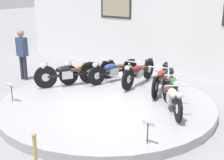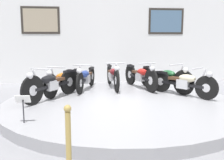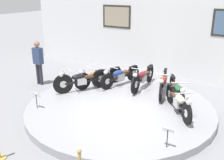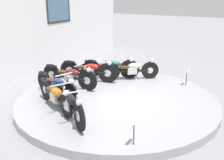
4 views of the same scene
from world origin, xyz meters
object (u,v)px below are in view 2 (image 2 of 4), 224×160
object	(u,v)px
motorcycle_blue	(86,77)
motorcycle_cream	(184,82)
motorcycle_black	(51,84)
motorcycle_green	(166,77)
motorcycle_red	(141,75)
info_placard_front_left	(23,103)
motorcycle_orange	(64,80)
motorcycle_maroon	(113,75)

from	to	relation	value
motorcycle_blue	motorcycle_cream	world-z (taller)	motorcycle_blue
motorcycle_black	motorcycle_blue	world-z (taller)	motorcycle_black
motorcycle_green	motorcycle_blue	bearing A→B (deg)	167.99
motorcycle_red	motorcycle_black	bearing A→B (deg)	-155.27
motorcycle_black	motorcycle_blue	size ratio (longest dim) A/B	0.90
motorcycle_green	info_placard_front_left	bearing A→B (deg)	-144.36
motorcycle_red	motorcycle_green	bearing A→B (deg)	-38.10
motorcycle_orange	info_placard_front_left	bearing A→B (deg)	-102.92
motorcycle_black	motorcycle_cream	world-z (taller)	motorcycle_black
motorcycle_black	motorcycle_maroon	bearing A→B (deg)	38.17
motorcycle_cream	motorcycle_green	bearing A→B (deg)	111.18
motorcycle_blue	motorcycle_green	xyz separation A→B (m)	(2.26, -0.48, 0.03)
motorcycle_red	motorcycle_cream	world-z (taller)	motorcycle_red
motorcycle_black	motorcycle_orange	bearing A→B (deg)	68.92
motorcycle_blue	motorcycle_red	world-z (taller)	motorcycle_red
motorcycle_red	info_placard_front_left	size ratio (longest dim) A/B	3.85
motorcycle_maroon	motorcycle_orange	bearing A→B (deg)	-155.22
motorcycle_blue	motorcycle_cream	size ratio (longest dim) A/B	1.19
motorcycle_blue	motorcycle_maroon	world-z (taller)	motorcycle_maroon
motorcycle_orange	motorcycle_maroon	distance (m)	1.58
motorcycle_red	motorcycle_cream	distance (m)	1.46
motorcycle_orange	motorcycle_cream	distance (m)	3.21
motorcycle_maroon	motorcycle_green	bearing A→B (deg)	-24.69
motorcycle_orange	motorcycle_blue	bearing A→B (deg)	38.22
motorcycle_red	info_placard_front_left	distance (m)	4.08
motorcycle_black	info_placard_front_left	bearing A→B (deg)	-99.71
motorcycle_orange	motorcycle_maroon	world-z (taller)	motorcycle_maroon
info_placard_front_left	motorcycle_blue	bearing A→B (deg)	68.17
motorcycle_orange	info_placard_front_left	xyz separation A→B (m)	(-0.56, -2.46, -0.01)
motorcycle_blue	info_placard_front_left	world-z (taller)	motorcycle_blue
motorcycle_orange	motorcycle_green	xyz separation A→B (m)	(2.87, 0.00, 0.02)
motorcycle_cream	motorcycle_maroon	bearing A→B (deg)	141.78
info_placard_front_left	motorcycle_black	bearing A→B (deg)	80.29
motorcycle_blue	motorcycle_green	distance (m)	2.31
motorcycle_red	motorcycle_cream	xyz separation A→B (m)	(0.88, -1.16, -0.03)
motorcycle_green	motorcycle_cream	bearing A→B (deg)	-68.82
motorcycle_black	info_placard_front_left	world-z (taller)	motorcycle_black
motorcycle_black	motorcycle_orange	distance (m)	0.72
info_placard_front_left	motorcycle_red	bearing A→B (deg)	46.27
motorcycle_orange	motorcycle_green	bearing A→B (deg)	0.08
motorcycle_green	motorcycle_black	bearing A→B (deg)	-167.85
motorcycle_blue	motorcycle_cream	distance (m)	2.77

